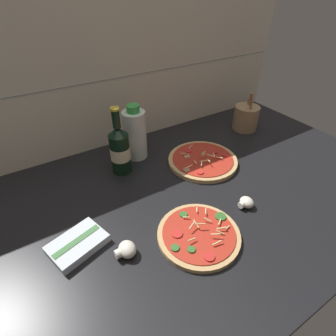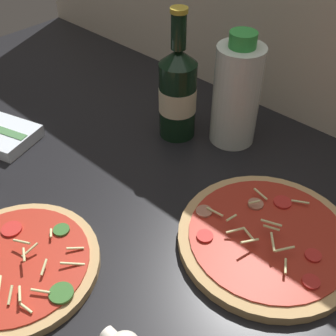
{
  "view_description": "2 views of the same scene",
  "coord_description": "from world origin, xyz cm",
  "px_view_note": "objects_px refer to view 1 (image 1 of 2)",
  "views": [
    {
      "loc": [
        -38.84,
        -51.03,
        61.98
      ],
      "look_at": [
        -1.54,
        9.04,
        9.41
      ],
      "focal_mm": 28.0,
      "sensor_mm": 36.0,
      "label": 1
    },
    {
      "loc": [
        33.74,
        -26.91,
        52.47
      ],
      "look_at": [
        -0.54,
        9.87,
        9.16
      ],
      "focal_mm": 45.0,
      "sensor_mm": 36.0,
      "label": 2
    }
  ],
  "objects_px": {
    "pizza_far": "(203,160)",
    "utensil_crock": "(246,118)",
    "beer_bottle": "(120,149)",
    "mushroom_left": "(126,250)",
    "oil_bottle": "(135,134)",
    "pizza_near": "(199,234)",
    "mushroom_right": "(246,203)",
    "dish_towel": "(78,244)"
  },
  "relations": [
    {
      "from": "pizza_far",
      "to": "utensil_crock",
      "type": "height_order",
      "value": "utensil_crock"
    },
    {
      "from": "beer_bottle",
      "to": "mushroom_left",
      "type": "bearing_deg",
      "value": -112.15
    },
    {
      "from": "oil_bottle",
      "to": "utensil_crock",
      "type": "xyz_separation_m",
      "value": [
        0.54,
        -0.06,
        -0.04
      ]
    },
    {
      "from": "mushroom_left",
      "to": "beer_bottle",
      "type": "bearing_deg",
      "value": 67.85
    },
    {
      "from": "pizza_near",
      "to": "pizza_far",
      "type": "xyz_separation_m",
      "value": [
        0.23,
        0.28,
        0.0
      ]
    },
    {
      "from": "mushroom_right",
      "to": "oil_bottle",
      "type": "bearing_deg",
      "value": 110.35
    },
    {
      "from": "mushroom_left",
      "to": "mushroom_right",
      "type": "bearing_deg",
      "value": -5.3
    },
    {
      "from": "mushroom_left",
      "to": "oil_bottle",
      "type": "bearing_deg",
      "value": 60.38
    },
    {
      "from": "mushroom_right",
      "to": "dish_towel",
      "type": "bearing_deg",
      "value": 165.64
    },
    {
      "from": "beer_bottle",
      "to": "oil_bottle",
      "type": "distance_m",
      "value": 0.11
    },
    {
      "from": "beer_bottle",
      "to": "dish_towel",
      "type": "xyz_separation_m",
      "value": [
        -0.24,
        -0.25,
        -0.08
      ]
    },
    {
      "from": "oil_bottle",
      "to": "mushroom_right",
      "type": "xyz_separation_m",
      "value": [
        0.16,
        -0.44,
        -0.08
      ]
    },
    {
      "from": "utensil_crock",
      "to": "mushroom_right",
      "type": "bearing_deg",
      "value": -134.44
    },
    {
      "from": "utensil_crock",
      "to": "beer_bottle",
      "type": "bearing_deg",
      "value": 179.89
    },
    {
      "from": "pizza_far",
      "to": "dish_towel",
      "type": "height_order",
      "value": "pizza_far"
    },
    {
      "from": "pizza_far",
      "to": "beer_bottle",
      "type": "xyz_separation_m",
      "value": [
        -0.29,
        0.12,
        0.08
      ]
    },
    {
      "from": "beer_bottle",
      "to": "oil_bottle",
      "type": "bearing_deg",
      "value": 33.9
    },
    {
      "from": "utensil_crock",
      "to": "mushroom_left",
      "type": "bearing_deg",
      "value": -155.87
    },
    {
      "from": "pizza_near",
      "to": "utensil_crock",
      "type": "height_order",
      "value": "utensil_crock"
    },
    {
      "from": "pizza_near",
      "to": "oil_bottle",
      "type": "height_order",
      "value": "oil_bottle"
    },
    {
      "from": "utensil_crock",
      "to": "dish_towel",
      "type": "xyz_separation_m",
      "value": [
        -0.87,
        -0.25,
        -0.05
      ]
    },
    {
      "from": "beer_bottle",
      "to": "mushroom_left",
      "type": "relative_size",
      "value": 4.48
    },
    {
      "from": "pizza_far",
      "to": "mushroom_left",
      "type": "distance_m",
      "value": 0.48
    },
    {
      "from": "pizza_near",
      "to": "dish_towel",
      "type": "height_order",
      "value": "pizza_near"
    },
    {
      "from": "mushroom_left",
      "to": "pizza_near",
      "type": "bearing_deg",
      "value": -15.21
    },
    {
      "from": "mushroom_left",
      "to": "utensil_crock",
      "type": "height_order",
      "value": "utensil_crock"
    },
    {
      "from": "utensil_crock",
      "to": "pizza_near",
      "type": "bearing_deg",
      "value": -145.24
    },
    {
      "from": "mushroom_right",
      "to": "beer_bottle",
      "type": "bearing_deg",
      "value": 123.67
    },
    {
      "from": "mushroom_right",
      "to": "utensil_crock",
      "type": "relative_size",
      "value": 0.27
    },
    {
      "from": "pizza_near",
      "to": "pizza_far",
      "type": "height_order",
      "value": "pizza_far"
    },
    {
      "from": "utensil_crock",
      "to": "dish_towel",
      "type": "relative_size",
      "value": 1.11
    },
    {
      "from": "mushroom_left",
      "to": "mushroom_right",
      "type": "distance_m",
      "value": 0.4
    },
    {
      "from": "beer_bottle",
      "to": "utensil_crock",
      "type": "bearing_deg",
      "value": -0.11
    },
    {
      "from": "dish_towel",
      "to": "utensil_crock",
      "type": "bearing_deg",
      "value": 16.24
    },
    {
      "from": "pizza_near",
      "to": "dish_towel",
      "type": "distance_m",
      "value": 0.33
    },
    {
      "from": "beer_bottle",
      "to": "dish_towel",
      "type": "height_order",
      "value": "beer_bottle"
    },
    {
      "from": "pizza_far",
      "to": "utensil_crock",
      "type": "relative_size",
      "value": 1.44
    },
    {
      "from": "dish_towel",
      "to": "pizza_near",
      "type": "bearing_deg",
      "value": -25.78
    },
    {
      "from": "mushroom_left",
      "to": "dish_towel",
      "type": "xyz_separation_m",
      "value": [
        -0.1,
        0.09,
        -0.01
      ]
    },
    {
      "from": "pizza_far",
      "to": "mushroom_left",
      "type": "relative_size",
      "value": 4.78
    },
    {
      "from": "oil_bottle",
      "to": "dish_towel",
      "type": "bearing_deg",
      "value": -136.54
    },
    {
      "from": "pizza_far",
      "to": "oil_bottle",
      "type": "height_order",
      "value": "oil_bottle"
    }
  ]
}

